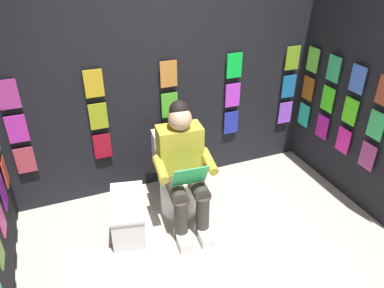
% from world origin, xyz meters
% --- Properties ---
extents(display_wall_back, '(3.35, 0.14, 2.10)m').
position_xyz_m(display_wall_back, '(0.00, -1.69, 1.05)').
color(display_wall_back, black).
rests_on(display_wall_back, ground).
extents(display_wall_left, '(0.14, 1.65, 2.10)m').
position_xyz_m(display_wall_left, '(-1.68, -0.82, 1.05)').
color(display_wall_left, black).
rests_on(display_wall_left, ground).
extents(toilet, '(0.42, 0.57, 0.77)m').
position_xyz_m(toilet, '(0.08, -1.18, 0.33)').
color(toilet, white).
rests_on(toilet, ground).
extents(person_reading, '(0.55, 0.71, 1.19)m').
position_xyz_m(person_reading, '(0.10, -0.96, 0.60)').
color(person_reading, gold).
rests_on(person_reading, ground).
extents(comic_longbox_near, '(0.42, 0.64, 0.34)m').
position_xyz_m(comic_longbox_near, '(0.63, -0.99, 0.17)').
color(comic_longbox_near, silver).
rests_on(comic_longbox_near, ground).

